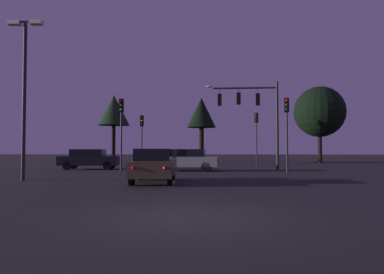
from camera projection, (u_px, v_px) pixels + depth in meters
ground_plane at (203, 166)px, 32.27m from camera, size 168.00×168.00×0.00m
traffic_signal_mast_arm at (254, 108)px, 26.78m from camera, size 5.41×0.46×6.55m
traffic_light_corner_left at (256, 129)px, 32.07m from camera, size 0.37×0.39×4.80m
traffic_light_corner_right at (287, 120)px, 22.48m from camera, size 0.34×0.37×4.73m
traffic_light_median at (121, 121)px, 24.01m from camera, size 0.32×0.36×4.89m
traffic_light_far_side at (142, 131)px, 30.03m from camera, size 0.36×0.38×4.35m
car_nearside_lane at (154, 165)px, 16.14m from camera, size 2.00×4.37×1.52m
car_crossing_left at (90, 159)px, 27.10m from camera, size 4.63×2.14×1.52m
car_crossing_right at (186, 159)px, 25.07m from camera, size 4.74×2.20×1.52m
parking_lot_lamp_post at (25, 78)px, 17.35m from camera, size 1.70×0.36×7.76m
tree_behind_sign at (114, 110)px, 40.07m from camera, size 3.51×3.51×7.64m
tree_left_far at (201, 114)px, 37.07m from camera, size 2.97×2.97×6.89m
tree_center_horizon at (320, 112)px, 40.60m from camera, size 5.73×5.73×8.65m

